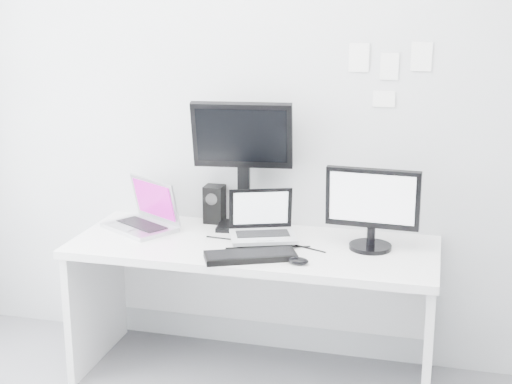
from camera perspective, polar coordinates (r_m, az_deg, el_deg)
back_wall at (r=3.78m, az=1.10°, el=6.55°), size 3.60×0.00×3.60m
desk at (r=3.73m, az=-0.22°, el=-9.36°), size 1.80×0.70×0.73m
macbook at (r=3.82m, az=-9.18°, el=-0.97°), size 0.45×0.42×0.27m
speaker at (r=3.92m, az=-3.27°, el=-0.94°), size 0.13×0.13×0.20m
dell_laptop at (r=3.56m, az=0.55°, el=-2.02°), size 0.38×0.34×0.26m
rear_monitor at (r=3.74m, az=-1.03°, el=2.19°), size 0.53×0.24×0.69m
samsung_monitor at (r=3.51m, az=9.06°, el=-1.23°), size 0.46×0.23×0.41m
keyboard at (r=3.39m, az=-0.45°, el=-5.03°), size 0.45×0.31×0.03m
mouse at (r=3.33m, az=3.32°, el=-5.40°), size 0.10×0.07×0.03m
wall_note_0 at (r=3.67m, az=8.07°, el=10.40°), size 0.10×0.00×0.14m
wall_note_1 at (r=3.66m, az=10.41°, el=9.66°), size 0.09×0.00×0.13m
wall_note_2 at (r=3.65m, az=12.83°, el=10.31°), size 0.10×0.00×0.14m
wall_note_3 at (r=3.68m, az=9.98°, el=7.20°), size 0.11×0.00×0.08m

